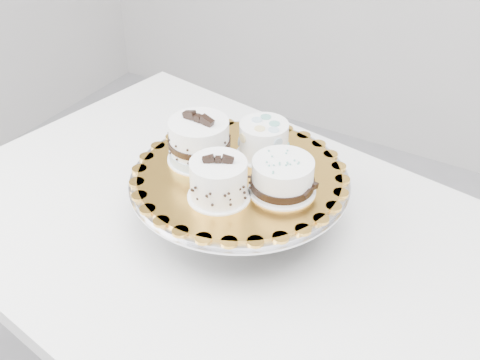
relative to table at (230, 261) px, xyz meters
The scene contains 7 objects.
table is the anchor object (origin of this frame).
cake_stand 0.16m from the table, 77.19° to the left, with size 0.40×0.40×0.11m.
cake_board 0.19m from the table, 77.19° to the left, with size 0.37×0.37×0.01m, color gold.
cake_swirl 0.23m from the table, 76.78° to the right, with size 0.13×0.13×0.09m.
cake_banded 0.25m from the table, 159.62° to the left, with size 0.12×0.12×0.10m.
cake_dots 0.25m from the table, 82.72° to the left, with size 0.11×0.11×0.07m.
cake_ribbon 0.24m from the table, 11.83° to the left, with size 0.12×0.12×0.06m.
Camera 1 is at (0.38, -0.59, 1.48)m, focal length 45.00 mm.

